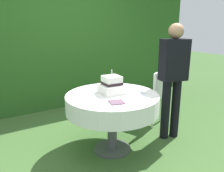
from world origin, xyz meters
TOP-DOWN VIEW (x-y plane):
  - ground_plane at (0.00, 0.00)m, footprint 20.00×20.00m
  - foliage_hedge at (0.00, 2.05)m, footprint 6.12×0.46m
  - cake_table at (0.00, 0.00)m, footprint 1.15×1.15m
  - wedding_cake at (0.03, 0.06)m, footprint 0.30×0.30m
  - serving_plate_near at (-0.31, -0.02)m, footprint 0.13×0.13m
  - serving_plate_far at (0.35, -0.04)m, footprint 0.15×0.15m
  - serving_plate_left at (0.32, -0.18)m, footprint 0.10×0.10m
  - serving_plate_right at (0.22, -0.33)m, footprint 0.13×0.13m
  - napkin_stack at (-0.11, -0.28)m, footprint 0.19×0.19m
  - garden_chair at (0.98, 0.34)m, footprint 0.53×0.53m
  - standing_person at (0.88, -0.14)m, footprint 0.40×0.28m

SIDE VIEW (x-z plane):
  - ground_plane at x=0.00m, z-range 0.00..0.00m
  - garden_chair at x=0.98m, z-range 0.10..0.99m
  - cake_table at x=0.00m, z-range 0.26..1.01m
  - napkin_stack at x=-0.11m, z-range 0.75..0.76m
  - serving_plate_near at x=-0.31m, z-range 0.75..0.76m
  - serving_plate_far at x=0.35m, z-range 0.75..0.76m
  - serving_plate_left at x=0.32m, z-range 0.75..0.76m
  - serving_plate_right at x=0.22m, z-range 0.75..0.76m
  - wedding_cake at x=0.03m, z-range 0.70..1.00m
  - standing_person at x=0.88m, z-range 0.13..1.73m
  - foliage_hedge at x=0.00m, z-range 0.00..2.97m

